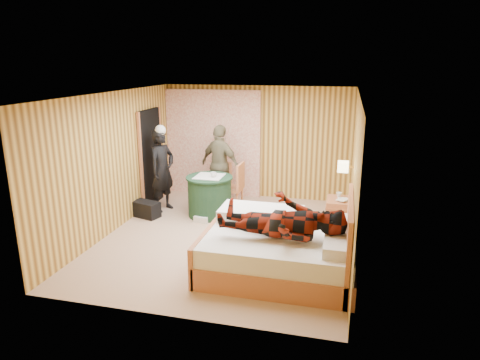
% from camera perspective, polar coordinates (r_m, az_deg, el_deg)
% --- Properties ---
extents(floor, '(4.20, 5.00, 0.01)m').
position_cam_1_polar(floor, '(7.64, -1.77, -7.65)').
color(floor, tan).
rests_on(floor, ground).
extents(ceiling, '(4.20, 5.00, 0.01)m').
position_cam_1_polar(ceiling, '(7.04, -1.95, 11.39)').
color(ceiling, white).
rests_on(ceiling, wall_back).
extents(wall_back, '(4.20, 0.02, 2.50)m').
position_cam_1_polar(wall_back, '(9.61, 2.21, 5.03)').
color(wall_back, '#DEB955').
rests_on(wall_back, floor).
extents(wall_left, '(0.02, 5.00, 2.50)m').
position_cam_1_polar(wall_left, '(8.05, -16.40, 2.30)').
color(wall_left, '#DEB955').
rests_on(wall_left, floor).
extents(wall_right, '(0.02, 5.00, 2.50)m').
position_cam_1_polar(wall_right, '(6.98, 14.97, 0.39)').
color(wall_right, '#DEB955').
rests_on(wall_right, floor).
extents(curtain, '(2.20, 0.08, 2.40)m').
position_cam_1_polar(curtain, '(9.80, -3.62, 4.92)').
color(curtain, white).
rests_on(curtain, floor).
extents(doorway, '(0.06, 0.90, 2.05)m').
position_cam_1_polar(doorway, '(9.29, -11.79, 2.91)').
color(doorway, black).
rests_on(doorway, floor).
extents(wall_lamp, '(0.26, 0.24, 0.16)m').
position_cam_1_polar(wall_lamp, '(7.40, 13.61, 1.75)').
color(wall_lamp, gold).
rests_on(wall_lamp, wall_right).
extents(bed, '(2.19, 1.73, 1.19)m').
position_cam_1_polar(bed, '(6.41, 5.55, -9.17)').
color(bed, '#C0784E').
rests_on(bed, floor).
extents(nightstand, '(0.44, 0.60, 0.58)m').
position_cam_1_polar(nightstand, '(8.11, 12.90, -4.39)').
color(nightstand, '#C0784E').
rests_on(nightstand, floor).
extents(round_table, '(0.93, 0.93, 0.82)m').
position_cam_1_polar(round_table, '(8.57, -4.06, -2.10)').
color(round_table, '#1B3B26').
rests_on(round_table, floor).
extents(chair_far, '(0.47, 0.47, 0.93)m').
position_cam_1_polar(chair_far, '(9.19, -2.62, -0.02)').
color(chair_far, '#C0784E').
rests_on(chair_far, floor).
extents(chair_near, '(0.48, 0.48, 1.03)m').
position_cam_1_polar(chair_near, '(8.70, -0.68, -0.52)').
color(chair_near, '#C0784E').
rests_on(chair_near, floor).
extents(duffel_bag, '(0.61, 0.44, 0.31)m').
position_cam_1_polar(duffel_bag, '(8.76, -12.43, -3.83)').
color(duffel_bag, black).
rests_on(duffel_bag, floor).
extents(sneaker_left, '(0.29, 0.15, 0.12)m').
position_cam_1_polar(sneaker_left, '(8.32, -5.23, -5.27)').
color(sneaker_left, silver).
rests_on(sneaker_left, floor).
extents(sneaker_right, '(0.31, 0.18, 0.13)m').
position_cam_1_polar(sneaker_right, '(8.53, -3.80, -4.67)').
color(sneaker_right, silver).
rests_on(sneaker_right, floor).
extents(woman_standing, '(0.59, 0.72, 1.70)m').
position_cam_1_polar(woman_standing, '(8.90, -10.32, 1.30)').
color(woman_standing, black).
rests_on(woman_standing, floor).
extents(man_at_table, '(1.09, 0.80, 1.72)m').
position_cam_1_polar(man_at_table, '(9.16, -2.62, 2.01)').
color(man_at_table, '#6B6347').
rests_on(man_at_table, floor).
extents(man_on_bed, '(0.86, 0.67, 1.77)m').
position_cam_1_polar(man_on_bed, '(5.93, 5.69, -4.13)').
color(man_on_bed, maroon).
rests_on(man_on_bed, bed).
extents(book_lower, '(0.20, 0.25, 0.02)m').
position_cam_1_polar(book_lower, '(7.97, 13.01, -2.56)').
color(book_lower, silver).
rests_on(book_lower, nightstand).
extents(book_upper, '(0.25, 0.28, 0.02)m').
position_cam_1_polar(book_upper, '(7.96, 13.02, -2.42)').
color(book_upper, silver).
rests_on(book_upper, nightstand).
extents(cup_nightstand, '(0.10, 0.10, 0.09)m').
position_cam_1_polar(cup_nightstand, '(8.13, 13.06, -1.93)').
color(cup_nightstand, silver).
rests_on(cup_nightstand, nightstand).
extents(cup_table, '(0.14, 0.14, 0.10)m').
position_cam_1_polar(cup_table, '(8.36, -3.58, 0.72)').
color(cup_table, silver).
rests_on(cup_table, round_table).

